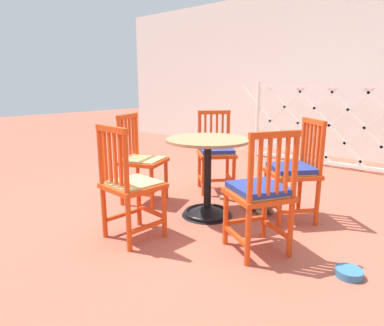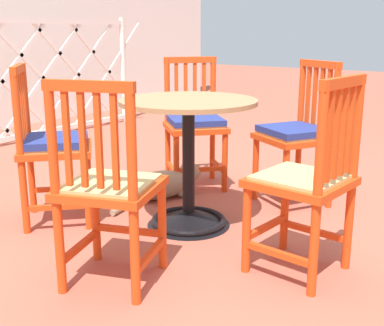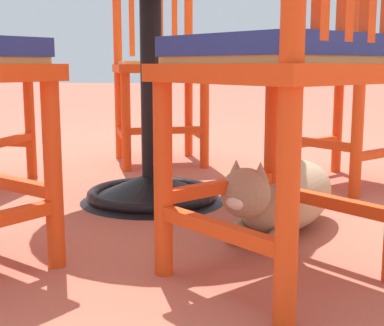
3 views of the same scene
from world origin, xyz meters
name	(u,v)px [view 3 (image 3 of 3)]	position (x,y,z in m)	size (l,w,h in m)	color
ground_plane	(112,204)	(0.00, 0.00, 0.00)	(24.00, 24.00, 0.00)	#AD5642
cafe_table	(152,116)	(-0.07, 0.12, 0.28)	(0.76, 0.76, 0.73)	black
orange_chair_facing_out	(289,65)	(0.58, 0.54, 0.45)	(0.56, 0.56, 0.91)	#D64214
orange_chair_tucked_in	(353,65)	(-0.47, 0.80, 0.45)	(0.57, 0.57, 0.91)	#D64214
orange_chair_at_corner	(158,68)	(-0.82, -0.01, 0.43)	(0.51, 0.51, 0.91)	#D64214
tabby_cat	(281,198)	(0.23, 0.54, 0.10)	(0.73, 0.36, 0.23)	#9E896B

